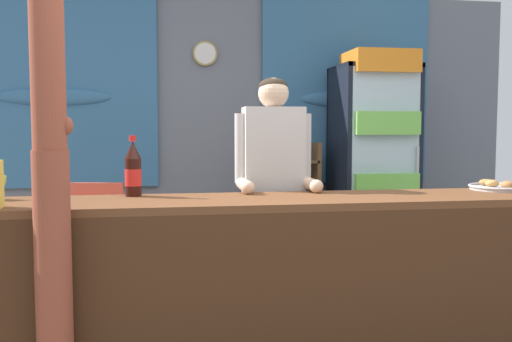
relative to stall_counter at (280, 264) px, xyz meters
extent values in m
plane|color=slate|center=(-0.01, 0.85, -0.57)|extent=(7.65, 7.65, 0.00)
cube|color=slate|center=(-0.01, 2.60, 0.72)|extent=(5.70, 0.12, 2.58)
cube|color=teal|center=(-1.58, 2.51, 1.09)|extent=(1.86, 0.04, 1.84)
ellipsoid|color=teal|center=(-1.58, 2.49, 1.00)|extent=(1.02, 0.10, 0.16)
cube|color=teal|center=(1.18, 2.51, 1.09)|extent=(1.68, 0.04, 1.84)
ellipsoid|color=teal|center=(1.18, 2.49, 1.00)|extent=(0.92, 0.10, 0.16)
cylinder|color=tan|center=(-0.21, 2.52, 1.42)|extent=(0.23, 0.03, 0.23)
cylinder|color=white|center=(-0.21, 2.50, 1.42)|extent=(0.20, 0.01, 0.20)
cube|color=beige|center=(1.01, 2.52, 1.16)|extent=(0.24, 0.02, 0.18)
cube|color=brown|center=(0.00, 0.12, 0.32)|extent=(3.74, 0.57, 0.04)
cube|color=#432715|center=(0.00, -0.15, -0.14)|extent=(3.74, 0.04, 0.87)
cylinder|color=brown|center=(-1.10, -0.25, 0.03)|extent=(0.16, 0.16, 1.19)
cylinder|color=brown|center=(-1.10, -0.25, 1.22)|extent=(0.15, 0.15, 1.19)
ellipsoid|color=brown|center=(-1.03, -0.25, 0.73)|extent=(0.06, 0.05, 0.08)
cube|color=black|center=(1.31, 2.39, 0.36)|extent=(0.70, 0.04, 1.86)
cube|color=black|center=(0.98, 2.09, 0.36)|extent=(0.04, 0.64, 1.86)
cube|color=black|center=(1.63, 2.09, 0.36)|extent=(0.04, 0.64, 1.86)
cube|color=black|center=(1.31, 2.09, 1.27)|extent=(0.70, 0.64, 0.04)
cube|color=black|center=(1.31, 2.09, -0.53)|extent=(0.70, 0.64, 0.08)
cube|color=silver|center=(1.31, 1.78, 0.41)|extent=(0.64, 0.02, 1.70)
cylinder|color=#B7B7BC|center=(1.59, 1.75, 0.36)|extent=(0.02, 0.02, 0.40)
cube|color=silver|center=(1.31, 2.09, 0.12)|extent=(0.62, 0.56, 0.02)
cube|color=#75C64C|center=(1.31, 1.96, 0.23)|extent=(0.58, 0.52, 0.20)
cube|color=silver|center=(1.31, 2.09, 0.65)|extent=(0.62, 0.56, 0.02)
cube|color=#75C64C|center=(1.31, 1.96, 0.76)|extent=(0.58, 0.52, 0.20)
cube|color=silver|center=(1.31, 2.09, 1.19)|extent=(0.62, 0.56, 0.02)
cube|color=orange|center=(1.31, 1.96, 1.30)|extent=(0.58, 0.52, 0.20)
cube|color=brown|center=(0.35, 2.20, 0.01)|extent=(0.04, 0.28, 1.15)
cube|color=brown|center=(0.79, 2.20, 0.01)|extent=(0.04, 0.28, 1.15)
cube|color=brown|center=(0.57, 2.20, 0.41)|extent=(0.44, 0.28, 0.02)
cylinder|color=orange|center=(0.51, 2.20, 0.50)|extent=(0.06, 0.06, 0.15)
cylinder|color=black|center=(0.64, 2.20, 0.50)|extent=(0.07, 0.07, 0.15)
cube|color=brown|center=(0.57, 2.20, 0.06)|extent=(0.44, 0.28, 0.02)
cylinder|color=brown|center=(0.51, 2.20, 0.13)|extent=(0.06, 0.06, 0.11)
cylinder|color=orange|center=(0.64, 2.20, 0.14)|extent=(0.05, 0.05, 0.14)
cube|color=brown|center=(0.57, 2.20, -0.28)|extent=(0.44, 0.28, 0.02)
cylinder|color=#56286B|center=(0.51, 2.20, -0.20)|extent=(0.05, 0.05, 0.14)
cylinder|color=black|center=(0.64, 2.20, -0.20)|extent=(0.06, 0.06, 0.15)
cube|color=#E5563D|center=(-1.16, 1.47, -0.13)|extent=(0.51, 0.51, 0.04)
cube|color=#E5563D|center=(-1.13, 1.67, 0.09)|extent=(0.42, 0.11, 0.40)
cylinder|color=#E5563D|center=(-1.38, 1.31, -0.35)|extent=(0.04, 0.04, 0.44)
cylinder|color=#E5563D|center=(-1.00, 1.25, -0.35)|extent=(0.04, 0.04, 0.44)
cylinder|color=#E5563D|center=(-1.31, 1.69, -0.35)|extent=(0.04, 0.04, 0.44)
cylinder|color=#E5563D|center=(-0.94, 1.62, -0.35)|extent=(0.04, 0.04, 0.44)
cube|color=#E5563D|center=(-1.36, 1.50, -0.01)|extent=(0.10, 0.40, 0.03)
cube|color=#E5563D|center=(-0.96, 1.44, -0.01)|extent=(0.10, 0.40, 0.03)
cylinder|color=#28282D|center=(-0.01, 0.57, -0.14)|extent=(0.11, 0.11, 0.85)
cylinder|color=#28282D|center=(0.15, 0.57, -0.14)|extent=(0.11, 0.11, 0.85)
cube|color=#BCB7B2|center=(0.07, 0.57, 0.56)|extent=(0.37, 0.20, 0.57)
sphere|color=#DBB28E|center=(0.07, 0.57, 0.93)|extent=(0.19, 0.19, 0.19)
ellipsoid|color=#2D2319|center=(0.07, 0.58, 0.98)|extent=(0.18, 0.18, 0.10)
cylinder|color=#BCB7B2|center=(-0.13, 0.57, 0.59)|extent=(0.08, 0.08, 0.43)
cylinder|color=#DBB28E|center=(-0.13, 0.42, 0.38)|extent=(0.07, 0.26, 0.07)
sphere|color=#DBB28E|center=(-0.13, 0.29, 0.38)|extent=(0.08, 0.08, 0.08)
cylinder|color=#BCB7B2|center=(0.27, 0.57, 0.59)|extent=(0.08, 0.08, 0.43)
cylinder|color=#DBB28E|center=(0.27, 0.42, 0.38)|extent=(0.07, 0.26, 0.07)
sphere|color=#DBB28E|center=(0.27, 0.29, 0.38)|extent=(0.08, 0.08, 0.08)
cylinder|color=black|center=(-0.77, 0.32, 0.44)|extent=(0.09, 0.09, 0.21)
cone|color=black|center=(-0.77, 0.32, 0.60)|extent=(0.09, 0.09, 0.09)
cylinder|color=red|center=(-0.77, 0.32, 0.66)|extent=(0.04, 0.04, 0.03)
cylinder|color=red|center=(-0.77, 0.32, 0.44)|extent=(0.09, 0.09, 0.09)
cylinder|color=#BCBCC1|center=(1.43, 0.28, 0.35)|extent=(0.35, 0.35, 0.02)
torus|color=#BCBCC1|center=(1.43, 0.28, 0.36)|extent=(0.36, 0.36, 0.02)
ellipsoid|color=#B2753D|center=(1.49, 0.29, 0.37)|extent=(0.08, 0.07, 0.04)
ellipsoid|color=#B2753D|center=(1.41, 0.40, 0.37)|extent=(0.09, 0.08, 0.04)
ellipsoid|color=#C68947|center=(1.39, 0.29, 0.38)|extent=(0.08, 0.07, 0.05)
ellipsoid|color=#A36638|center=(1.43, 0.20, 0.38)|extent=(0.08, 0.08, 0.05)
ellipsoid|color=#B7C647|center=(-1.46, 0.29, 0.40)|extent=(0.10, 0.04, 0.15)
camera|label=1|loc=(-0.60, -2.85, 0.72)|focal=39.35mm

